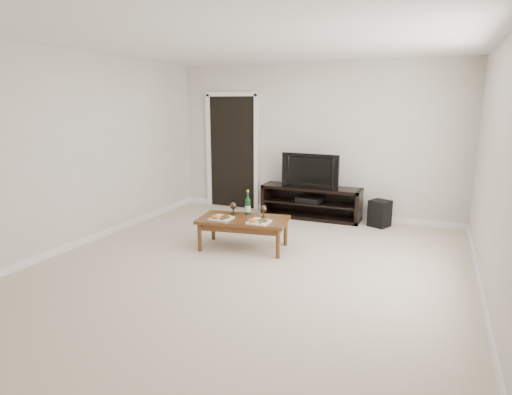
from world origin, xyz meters
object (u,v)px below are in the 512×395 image
object	(u,v)px
television	(312,170)
subwoofer	(380,213)
coffee_table	(244,233)
media_console	(311,202)

from	to	relation	value
television	subwoofer	xyz separation A→B (m)	(1.15, -0.06, -0.62)
subwoofer	coffee_table	world-z (taller)	subwoofer
television	subwoofer	size ratio (longest dim) A/B	2.33
subwoofer	television	bearing A→B (deg)	-159.26
television	subwoofer	distance (m)	1.31
media_console	coffee_table	distance (m)	1.91
media_console	subwoofer	bearing A→B (deg)	-3.04
subwoofer	coffee_table	distance (m)	2.39
coffee_table	subwoofer	bearing A→B (deg)	49.19
television	coffee_table	distance (m)	2.01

